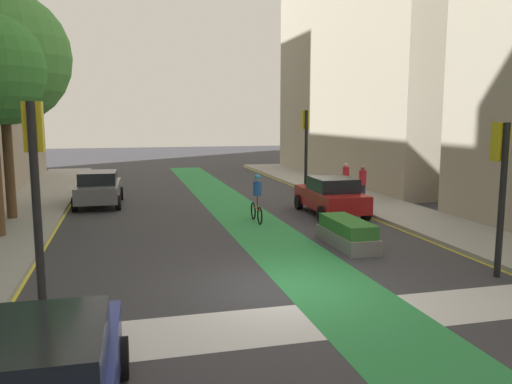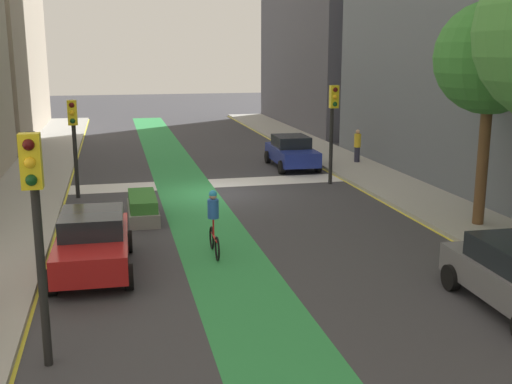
# 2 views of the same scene
# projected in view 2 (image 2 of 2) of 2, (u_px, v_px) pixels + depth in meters

# --- Properties ---
(ground_plane) EXTENTS (120.00, 120.00, 0.00)m
(ground_plane) POSITION_uv_depth(u_px,v_px,m) (217.00, 193.00, 25.42)
(ground_plane) COLOR #38383D
(bike_lane_paint) EXTENTS (2.40, 60.00, 0.01)m
(bike_lane_paint) POSITION_uv_depth(u_px,v_px,m) (189.00, 195.00, 25.17)
(bike_lane_paint) COLOR #2D8C47
(bike_lane_paint) RESTS_ON ground_plane
(crosswalk_band) EXTENTS (12.00, 1.80, 0.01)m
(crosswalk_band) POSITION_uv_depth(u_px,v_px,m) (209.00, 183.00, 27.32)
(crosswalk_band) COLOR silver
(crosswalk_band) RESTS_ON ground_plane
(sidewalk_left) EXTENTS (3.00, 60.00, 0.15)m
(sidewalk_left) POSITION_uv_depth(u_px,v_px,m) (387.00, 183.00, 27.05)
(sidewalk_left) COLOR #9E9E99
(sidewalk_left) RESTS_ON ground_plane
(curb_stripe_left) EXTENTS (0.16, 60.00, 0.01)m
(curb_stripe_left) POSITION_uv_depth(u_px,v_px,m) (355.00, 186.00, 26.73)
(curb_stripe_left) COLOR yellow
(curb_stripe_left) RESTS_ON ground_plane
(sidewalk_right) EXTENTS (3.00, 60.00, 0.15)m
(sidewalk_right) POSITION_uv_depth(u_px,v_px,m) (23.00, 201.00, 23.77)
(sidewalk_right) COLOR #9E9E99
(sidewalk_right) RESTS_ON ground_plane
(curb_stripe_right) EXTENTS (0.16, 60.00, 0.01)m
(curb_stripe_right) POSITION_uv_depth(u_px,v_px,m) (64.00, 201.00, 24.11)
(curb_stripe_right) COLOR yellow
(curb_stripe_right) RESTS_ON ground_plane
(traffic_signal_near_right) EXTENTS (0.35, 0.52, 3.86)m
(traffic_signal_near_right) POSITION_uv_depth(u_px,v_px,m) (74.00, 130.00, 23.97)
(traffic_signal_near_right) COLOR black
(traffic_signal_near_right) RESTS_ON ground_plane
(traffic_signal_near_left) EXTENTS (0.35, 0.52, 4.27)m
(traffic_signal_near_left) POSITION_uv_depth(u_px,v_px,m) (333.00, 116.00, 26.47)
(traffic_signal_near_left) COLOR black
(traffic_signal_near_left) RESTS_ON ground_plane
(traffic_signal_far_right) EXTENTS (0.35, 0.52, 4.35)m
(traffic_signal_far_right) POSITION_uv_depth(u_px,v_px,m) (35.00, 207.00, 10.79)
(traffic_signal_far_right) COLOR black
(traffic_signal_far_right) RESTS_ON ground_plane
(car_red_right_far) EXTENTS (2.11, 4.24, 1.57)m
(car_red_right_far) POSITION_uv_depth(u_px,v_px,m) (93.00, 242.00, 16.33)
(car_red_right_far) COLOR #A51919
(car_red_right_far) RESTS_ON ground_plane
(car_blue_left_near) EXTENTS (2.10, 4.24, 1.57)m
(car_blue_left_near) POSITION_uv_depth(u_px,v_px,m) (292.00, 152.00, 30.87)
(car_blue_left_near) COLOR navy
(car_blue_left_near) RESTS_ON ground_plane
(cyclist_in_lane) EXTENTS (0.32, 1.73, 1.86)m
(cyclist_in_lane) POSITION_uv_depth(u_px,v_px,m) (214.00, 221.00, 17.69)
(cyclist_in_lane) COLOR black
(cyclist_in_lane) RESTS_ON ground_plane
(pedestrian_sidewalk_left_a) EXTENTS (0.34, 0.34, 1.66)m
(pedestrian_sidewalk_left_a) POSITION_uv_depth(u_px,v_px,m) (357.00, 146.00, 31.57)
(pedestrian_sidewalk_left_a) COLOR #262638
(pedestrian_sidewalk_left_a) RESTS_ON sidewalk_left
(street_tree_near) EXTENTS (3.52, 3.52, 7.10)m
(street_tree_near) POSITION_uv_depth(u_px,v_px,m) (491.00, 59.00, 19.29)
(street_tree_near) COLOR brown
(street_tree_near) RESTS_ON sidewalk_left
(median_planter) EXTENTS (1.00, 2.78, 0.85)m
(median_planter) POSITION_uv_depth(u_px,v_px,m) (143.00, 208.00, 21.48)
(median_planter) COLOR slate
(median_planter) RESTS_ON ground_plane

